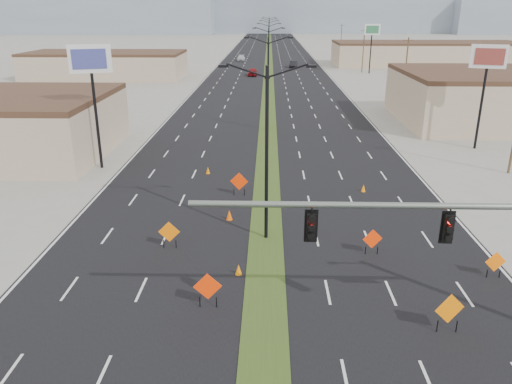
{
  "coord_description": "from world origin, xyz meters",
  "views": [
    {
      "loc": [
        0.09,
        -14.84,
        12.76
      ],
      "look_at": [
        -0.57,
        11.18,
        3.2
      ],
      "focal_mm": 35.0,
      "sensor_mm": 36.0,
      "label": 1
    }
  ],
  "objects_px": {
    "signal_mast": "(497,240)",
    "construction_sign_0": "(169,233)",
    "pole_sign_east_far": "(372,33)",
    "cone_0": "(239,269)",
    "construction_sign_2": "(239,182)",
    "cone_3": "(208,170)",
    "pole_sign_west": "(91,68)",
    "construction_sign_3": "(372,240)",
    "streetlight_5": "(269,34)",
    "car_left": "(252,72)",
    "car_mid": "(293,64)",
    "construction_sign_5": "(495,263)",
    "construction_sign_4": "(449,310)",
    "streetlight_4": "(269,39)",
    "streetlight_1": "(268,81)",
    "construction_sign_1": "(208,288)",
    "streetlight_2": "(269,58)",
    "streetlight_6": "(269,30)",
    "cone_2": "(363,188)",
    "pole_sign_east_near": "(488,65)",
    "cone_1": "(229,215)",
    "streetlight_3": "(269,46)",
    "car_far": "(241,58)",
    "streetlight_0": "(267,150)"
  },
  "relations": [
    {
      "from": "streetlight_0",
      "to": "streetlight_1",
      "type": "relative_size",
      "value": 1.0
    },
    {
      "from": "construction_sign_4",
      "to": "pole_sign_east_far",
      "type": "relative_size",
      "value": 0.18
    },
    {
      "from": "signal_mast",
      "to": "construction_sign_3",
      "type": "bearing_deg",
      "value": 108.59
    },
    {
      "from": "signal_mast",
      "to": "car_mid",
      "type": "xyz_separation_m",
      "value": [
        -2.8,
        102.48,
        -4.04
      ]
    },
    {
      "from": "streetlight_6",
      "to": "construction_sign_2",
      "type": "distance_m",
      "value": 160.95
    },
    {
      "from": "cone_3",
      "to": "pole_sign_east_far",
      "type": "distance_m",
      "value": 74.45
    },
    {
      "from": "construction_sign_2",
      "to": "cone_3",
      "type": "height_order",
      "value": "construction_sign_2"
    },
    {
      "from": "streetlight_3",
      "to": "streetlight_4",
      "type": "bearing_deg",
      "value": 90.0
    },
    {
      "from": "construction_sign_3",
      "to": "construction_sign_4",
      "type": "xyz_separation_m",
      "value": [
        1.79,
        -7.05,
        0.2
      ]
    },
    {
      "from": "streetlight_1",
      "to": "construction_sign_5",
      "type": "height_order",
      "value": "streetlight_1"
    },
    {
      "from": "car_left",
      "to": "construction_sign_1",
      "type": "relative_size",
      "value": 2.58
    },
    {
      "from": "construction_sign_1",
      "to": "construction_sign_3",
      "type": "distance_m",
      "value": 10.03
    },
    {
      "from": "cone_3",
      "to": "pole_sign_west",
      "type": "xyz_separation_m",
      "value": [
        -9.31,
        1.49,
        8.03
      ]
    },
    {
      "from": "construction_sign_5",
      "to": "construction_sign_1",
      "type": "bearing_deg",
      "value": -174.73
    },
    {
      "from": "construction_sign_2",
      "to": "streetlight_6",
      "type": "bearing_deg",
      "value": 96.63
    },
    {
      "from": "car_left",
      "to": "construction_sign_5",
      "type": "relative_size",
      "value": 3.08
    },
    {
      "from": "car_mid",
      "to": "construction_sign_5",
      "type": "relative_size",
      "value": 3.16
    },
    {
      "from": "construction_sign_3",
      "to": "cone_0",
      "type": "relative_size",
      "value": 2.58
    },
    {
      "from": "car_far",
      "to": "pole_sign_east_near",
      "type": "distance_m",
      "value": 91.27
    },
    {
      "from": "streetlight_4",
      "to": "car_mid",
      "type": "xyz_separation_m",
      "value": [
        5.76,
        -19.52,
        -4.67
      ]
    },
    {
      "from": "car_mid",
      "to": "construction_sign_2",
      "type": "distance_m",
      "value": 85.71
    },
    {
      "from": "pole_sign_east_far",
      "to": "cone_2",
      "type": "bearing_deg",
      "value": -104.13
    },
    {
      "from": "streetlight_3",
      "to": "car_far",
      "type": "relative_size",
      "value": 2.04
    },
    {
      "from": "construction_sign_4",
      "to": "cone_1",
      "type": "xyz_separation_m",
      "value": [
        -10.02,
        11.65,
        -0.74
      ]
    },
    {
      "from": "construction_sign_4",
      "to": "construction_sign_5",
      "type": "bearing_deg",
      "value": 34.19
    },
    {
      "from": "streetlight_0",
      "to": "streetlight_3",
      "type": "bearing_deg",
      "value": 90.0
    },
    {
      "from": "streetlight_5",
      "to": "construction_sign_0",
      "type": "xyz_separation_m",
      "value": [
        -5.45,
        -141.47,
        -4.47
      ]
    },
    {
      "from": "cone_2",
      "to": "streetlight_6",
      "type": "bearing_deg",
      "value": 92.57
    },
    {
      "from": "streetlight_3",
      "to": "car_left",
      "type": "distance_m",
      "value": 9.24
    },
    {
      "from": "car_mid",
      "to": "cone_2",
      "type": "height_order",
      "value": "car_mid"
    },
    {
      "from": "signal_mast",
      "to": "cone_2",
      "type": "bearing_deg",
      "value": 94.34
    },
    {
      "from": "streetlight_5",
      "to": "car_mid",
      "type": "distance_m",
      "value": 48.1
    },
    {
      "from": "streetlight_4",
      "to": "cone_3",
      "type": "bearing_deg",
      "value": -92.79
    },
    {
      "from": "construction_sign_4",
      "to": "car_far",
      "type": "bearing_deg",
      "value": 81.32
    },
    {
      "from": "streetlight_0",
      "to": "cone_3",
      "type": "distance_m",
      "value": 14.07
    },
    {
      "from": "construction_sign_3",
      "to": "cone_3",
      "type": "height_order",
      "value": "construction_sign_3"
    },
    {
      "from": "cone_1",
      "to": "cone_3",
      "type": "bearing_deg",
      "value": 104.66
    },
    {
      "from": "signal_mast",
      "to": "construction_sign_0",
      "type": "height_order",
      "value": "signal_mast"
    },
    {
      "from": "streetlight_2",
      "to": "cone_0",
      "type": "xyz_separation_m",
      "value": [
        -1.37,
        -60.39,
        -5.13
      ]
    },
    {
      "from": "pole_sign_east_far",
      "to": "cone_0",
      "type": "bearing_deg",
      "value": -108.03
    },
    {
      "from": "construction_sign_1",
      "to": "pole_sign_east_near",
      "type": "height_order",
      "value": "pole_sign_east_near"
    },
    {
      "from": "streetlight_6",
      "to": "construction_sign_5",
      "type": "relative_size",
      "value": 6.93
    },
    {
      "from": "car_left",
      "to": "pole_sign_west",
      "type": "relative_size",
      "value": 0.44
    },
    {
      "from": "streetlight_4",
      "to": "signal_mast",
      "type": "bearing_deg",
      "value": -85.99
    },
    {
      "from": "car_left",
      "to": "construction_sign_4",
      "type": "xyz_separation_m",
      "value": [
        10.95,
        -85.74,
        0.32
      ]
    },
    {
      "from": "construction_sign_2",
      "to": "construction_sign_5",
      "type": "relative_size",
      "value": 1.21
    },
    {
      "from": "streetlight_1",
      "to": "pole_sign_west",
      "type": "distance_m",
      "value": 20.38
    },
    {
      "from": "car_left",
      "to": "signal_mast",
      "type": "bearing_deg",
      "value": -82.61
    },
    {
      "from": "streetlight_5",
      "to": "pole_sign_east_near",
      "type": "xyz_separation_m",
      "value": [
        20.22,
        -119.18,
        2.56
      ]
    },
    {
      "from": "streetlight_0",
      "to": "car_far",
      "type": "xyz_separation_m",
      "value": [
        -7.25,
        107.55,
        -4.71
      ]
    }
  ]
}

